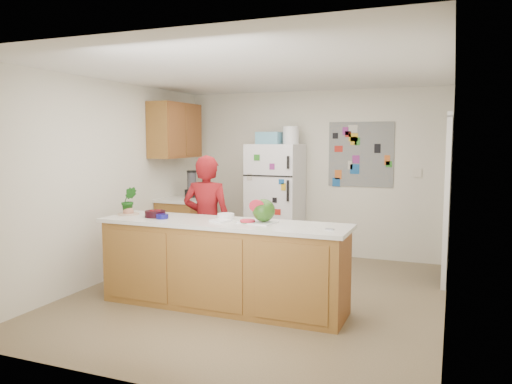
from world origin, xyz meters
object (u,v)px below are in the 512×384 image
at_px(refrigerator, 275,201).
at_px(person, 207,222).
at_px(cherry_bowl, 155,214).
at_px(watermelon, 264,210).

relative_size(refrigerator, person, 1.07).
bearing_deg(cherry_bowl, watermelon, 3.55).
distance_m(refrigerator, watermelon, 2.42).
relative_size(refrigerator, watermelon, 7.26).
xyz_separation_m(person, cherry_bowl, (-0.35, -0.56, 0.16)).
height_order(refrigerator, cherry_bowl, refrigerator).
bearing_deg(watermelon, refrigerator, 106.52).
distance_m(refrigerator, cherry_bowl, 2.46).
height_order(refrigerator, person, refrigerator).
bearing_deg(cherry_bowl, refrigerator, 76.72).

